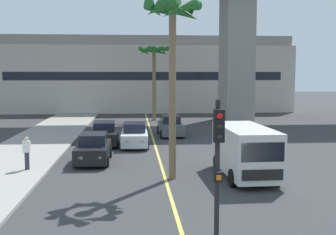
{
  "coord_description": "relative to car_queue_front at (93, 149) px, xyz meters",
  "views": [
    {
      "loc": [
        -1.42,
        -3.45,
        4.79
      ],
      "look_at": [
        0.0,
        14.0,
        3.0
      ],
      "focal_mm": 45.41,
      "sensor_mm": 36.0,
      "label": 1
    }
  ],
  "objects": [
    {
      "name": "lane_stripe_center",
      "position": [
        3.63,
        4.31,
        -0.72
      ],
      "size": [
        0.14,
        56.0,
        0.01
      ],
      "primitive_type": "cube",
      "color": "#DBCC4C",
      "rests_on": "ground"
    },
    {
      "name": "palm_tree_near_median",
      "position": [
        3.97,
        -4.07,
        6.11
      ],
      "size": [
        2.65,
        2.69,
        8.15
      ],
      "color": "brown",
      "rests_on": "ground"
    },
    {
      "name": "car_queue_second",
      "position": [
        0.22,
        5.6,
        0.0
      ],
      "size": [
        1.94,
        4.16,
        1.56
      ],
      "color": "black",
      "rests_on": "ground"
    },
    {
      "name": "car_queue_fourth",
      "position": [
        5.07,
        9.68,
        0.0
      ],
      "size": [
        1.93,
        4.15,
        1.56
      ],
      "color": "#4C5156",
      "rests_on": "ground"
    },
    {
      "name": "car_queue_third",
      "position": [
        2.25,
        4.89,
        0.0
      ],
      "size": [
        1.86,
        4.11,
        1.56
      ],
      "color": "white",
      "rests_on": "ground"
    },
    {
      "name": "traffic_light_median_near",
      "position": [
        4.17,
        -13.5,
        1.99
      ],
      "size": [
        0.24,
        0.37,
        4.2
      ],
      "color": "black",
      "rests_on": "ground"
    },
    {
      "name": "car_queue_front",
      "position": [
        0.0,
        0.0,
        0.0
      ],
      "size": [
        1.86,
        4.11,
        1.56
      ],
      "color": "black",
      "rests_on": "ground"
    },
    {
      "name": "pier_building_backdrop",
      "position": [
        3.63,
        32.37,
        3.96
      ],
      "size": [
        37.29,
        8.04,
        9.49
      ],
      "color": "beige",
      "rests_on": "ground"
    },
    {
      "name": "pedestrian_near_crosswalk",
      "position": [
        -2.99,
        -2.29,
        0.28
      ],
      "size": [
        0.34,
        0.22,
        1.62
      ],
      "color": "#2D2D38",
      "rests_on": "sidewalk_left"
    },
    {
      "name": "palm_tree_mid_median",
      "position": [
        4.35,
        20.71,
        5.61
      ],
      "size": [
        3.29,
        3.3,
        7.69
      ],
      "color": "brown",
      "rests_on": "ground"
    },
    {
      "name": "delivery_van",
      "position": [
        7.33,
        -4.11,
        0.57
      ],
      "size": [
        2.23,
        5.28,
        2.36
      ],
      "color": "silver",
      "rests_on": "ground"
    }
  ]
}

